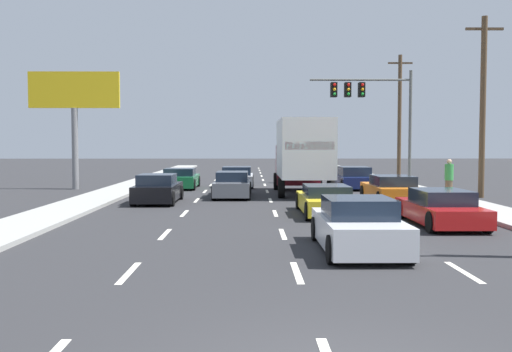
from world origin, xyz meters
TOP-DOWN VIEW (x-y plane):
  - ground_plane at (0.00, 25.00)m, footprint 140.00×140.00m
  - sidewalk_right at (8.05, 20.00)m, footprint 2.21×80.00m
  - sidewalk_left at (-8.05, 20.00)m, footprint 2.21×80.00m
  - lane_markings at (-0.00, 25.44)m, footprint 6.94×62.00m
  - car_green at (-4.99, 27.58)m, footprint 2.00×4.16m
  - car_black at (-5.00, 19.36)m, footprint 1.84×4.09m
  - car_silver at (-1.72, 28.72)m, footprint 2.02×4.02m
  - car_gray at (-1.80, 22.15)m, footprint 1.84×4.61m
  - box_truck at (1.76, 23.53)m, footprint 2.70×7.64m
  - car_yellow at (1.84, 15.06)m, footprint 1.89×4.60m
  - car_white at (1.67, 7.78)m, footprint 1.90×4.20m
  - car_navy at (5.07, 27.27)m, footprint 1.97×4.44m
  - car_orange at (5.31, 19.38)m, footprint 1.96×4.57m
  - car_red at (5.17, 12.28)m, footprint 1.87×4.55m
  - traffic_signal_mast at (6.64, 31.95)m, footprint 6.72×0.69m
  - utility_pole_mid at (10.23, 21.64)m, footprint 1.80×0.28m
  - utility_pole_far at (10.13, 36.75)m, footprint 1.80×0.28m
  - roadside_billboard at (-10.92, 27.03)m, footprint 5.14×0.36m
  - pedestrian_near_corner at (8.01, 19.74)m, footprint 0.38×0.38m

SIDE VIEW (x-z plane):
  - ground_plane at x=0.00m, z-range 0.00..0.00m
  - lane_markings at x=0.00m, z-range 0.00..0.01m
  - sidewalk_right at x=8.05m, z-range 0.00..0.14m
  - sidewalk_left at x=-8.05m, z-range 0.00..0.14m
  - car_yellow at x=1.84m, z-range -0.04..1.06m
  - car_red at x=5.17m, z-range -0.04..1.10m
  - car_green at x=-4.99m, z-range -0.05..1.14m
  - car_orange at x=5.31m, z-range -0.04..1.17m
  - car_silver at x=-1.72m, z-range -0.05..1.19m
  - car_gray at x=-1.80m, z-range -0.05..1.20m
  - car_black at x=-5.00m, z-range -0.05..1.23m
  - car_navy at x=5.07m, z-range -0.05..1.23m
  - car_white at x=1.67m, z-range -0.06..1.25m
  - pedestrian_near_corner at x=8.01m, z-range 0.14..1.92m
  - box_truck at x=1.76m, z-range 0.24..4.05m
  - utility_pole_mid at x=10.23m, z-range 0.14..8.80m
  - utility_pole_far at x=10.13m, z-range 0.14..9.27m
  - roadside_billboard at x=-10.92m, z-range 1.58..8.26m
  - traffic_signal_mast at x=6.64m, z-range 1.87..9.27m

